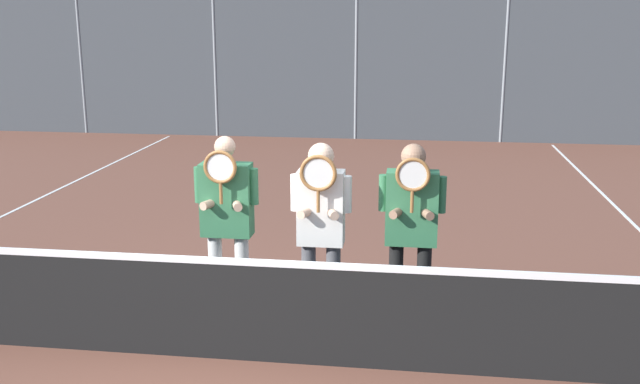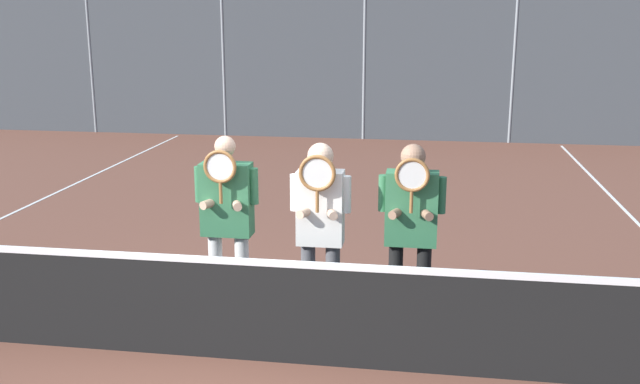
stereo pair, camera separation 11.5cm
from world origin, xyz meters
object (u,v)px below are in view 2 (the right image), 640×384
Objects in this scene: car_center at (532,89)px; player_center_right at (411,222)px; player_leftmost at (227,215)px; player_center_left at (320,221)px; car_far_left at (161,82)px; car_left_of_center at (342,89)px.

player_center_right is at bearing -101.66° from car_center.
player_leftmost reaches higher than player_center_left.
car_center is at bearing 78.34° from player_center_right.
car_center is (3.58, 13.62, -0.12)m from player_center_left.
car_far_left reaches higher than player_leftmost.
player_leftmost is 0.41× the size of car_left_of_center.
car_far_left is at bearing 177.60° from car_left_of_center.
player_leftmost is at bearing -108.28° from car_center.
car_left_of_center is at bearing 99.66° from player_center_right.
car_center is (2.78, 13.49, -0.11)m from player_center_right.
car_center is at bearing -0.88° from car_left_of_center.
player_center_left is (0.88, -0.11, 0.01)m from player_leftmost.
player_center_left is 1.01× the size of player_center_right.
player_center_right reaches higher than car_left_of_center.
car_left_of_center is at bearing 96.31° from player_center_left.
car_left_of_center is (5.33, -0.22, -0.10)m from car_far_left.
player_center_left is at bearing -63.82° from car_far_left.
car_center reaches higher than player_center_right.
player_center_left is 13.78m from car_left_of_center.
car_far_left reaches higher than car_center.
player_center_left is 0.81m from player_center_right.
player_leftmost is 1.02× the size of player_center_right.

